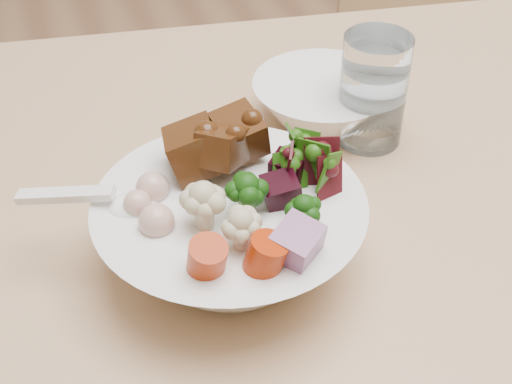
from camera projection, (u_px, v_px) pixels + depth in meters
chair_far at (443, 69)px, 1.31m from camera, size 0.45×0.45×0.81m
food_bowl at (232, 227)px, 0.59m from camera, size 0.22×0.22×0.12m
soup_spoon at (116, 203)px, 0.57m from camera, size 0.12×0.07×0.02m
water_glass at (372, 95)px, 0.72m from camera, size 0.07×0.07×0.12m
side_bowl at (322, 103)px, 0.76m from camera, size 0.15×0.15×0.05m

